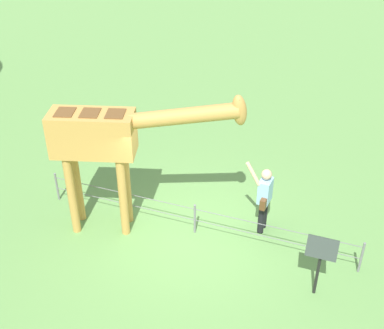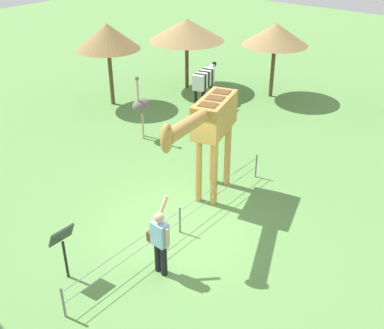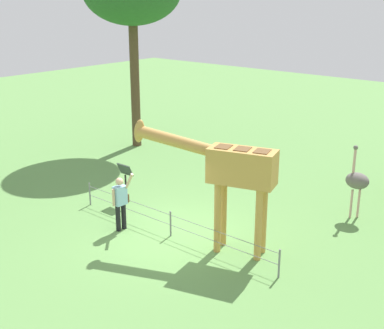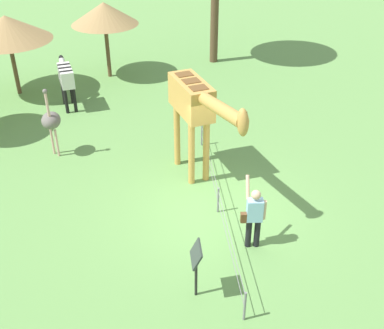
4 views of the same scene
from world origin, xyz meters
name	(u,v)px [view 2 (image 2 of 4)]	position (x,y,z in m)	size (l,w,h in m)	color
ground_plane	(177,231)	(0.00, 0.00, 0.00)	(60.00, 60.00, 0.00)	#60934C
giraffe	(210,124)	(-1.68, -0.29, 2.23)	(3.91, 1.58, 3.31)	#C69347
visitor	(160,239)	(1.36, 0.70, 0.90)	(0.57, 0.59, 1.77)	black
zebra	(204,81)	(-6.82, -4.39, 1.16)	(1.82, 0.73, 1.66)	black
ostrich	(142,106)	(-3.37, -4.44, 1.18)	(0.70, 0.56, 2.25)	#CC9E93
shade_hut_near	(187,30)	(-8.31, -6.50, 2.56)	(3.20, 3.20, 3.02)	brown
shade_hut_far	(107,37)	(-4.89, -7.62, 2.74)	(2.50, 2.50, 3.25)	brown
shade_hut_aside	(276,34)	(-9.73, -3.05, 2.61)	(2.67, 2.67, 3.05)	brown
info_sign	(63,242)	(2.75, -0.77, 0.95)	(0.56, 0.21, 1.32)	black
wire_fence	(180,219)	(0.00, 0.10, 0.40)	(7.05, 0.05, 0.75)	slate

